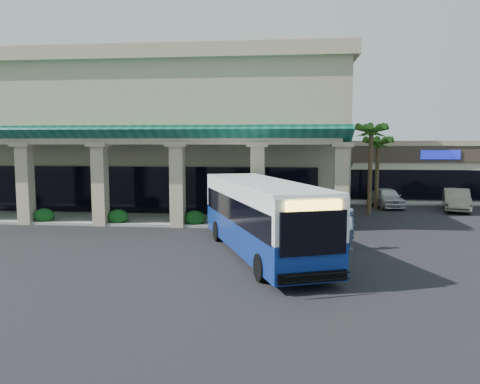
% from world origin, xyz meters
% --- Properties ---
extents(ground, '(110.00, 110.00, 0.00)m').
position_xyz_m(ground, '(0.00, 0.00, 0.00)').
color(ground, black).
extents(main_building, '(30.80, 14.80, 11.35)m').
position_xyz_m(main_building, '(-8.00, 16.00, 5.67)').
color(main_building, tan).
rests_on(main_building, ground).
extents(arcade, '(30.00, 6.20, 5.70)m').
position_xyz_m(arcade, '(-8.00, 6.80, 2.85)').
color(arcade, '#0E5543').
rests_on(arcade, ground).
extents(strip_mall, '(22.50, 12.50, 4.90)m').
position_xyz_m(strip_mall, '(18.00, 24.00, 2.45)').
color(strip_mall, beige).
rests_on(strip_mall, ground).
extents(palm_0, '(2.40, 2.40, 6.60)m').
position_xyz_m(palm_0, '(8.50, 11.00, 3.30)').
color(palm_0, '#2A5A18').
rests_on(palm_0, ground).
extents(palm_1, '(2.40, 2.40, 5.80)m').
position_xyz_m(palm_1, '(9.50, 14.00, 2.90)').
color(palm_1, '#2A5A18').
rests_on(palm_1, ground).
extents(broadleaf_tree, '(2.60, 2.60, 4.81)m').
position_xyz_m(broadleaf_tree, '(7.50, 19.00, 2.41)').
color(broadleaf_tree, '#0E4012').
rests_on(broadleaf_tree, ground).
extents(transit_bus, '(6.42, 11.33, 3.11)m').
position_xyz_m(transit_bus, '(2.07, -1.00, 1.56)').
color(transit_bus, navy).
rests_on(transit_bus, ground).
extents(pedestrian, '(0.47, 0.69, 1.85)m').
position_xyz_m(pedestrian, '(5.94, 0.41, 0.92)').
color(pedestrian, '#4F5C72').
rests_on(pedestrian, ground).
extents(car_silver, '(2.16, 4.44, 1.46)m').
position_xyz_m(car_silver, '(10.39, 14.75, 0.73)').
color(car_silver, silver).
rests_on(car_silver, ground).
extents(car_white, '(2.75, 4.93, 1.54)m').
position_xyz_m(car_white, '(14.87, 13.46, 0.77)').
color(car_white, gray).
rests_on(car_white, ground).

